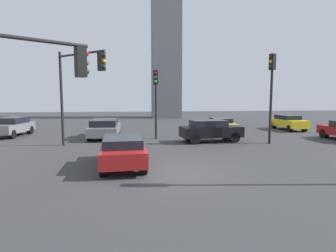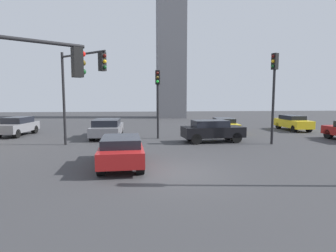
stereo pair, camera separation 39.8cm
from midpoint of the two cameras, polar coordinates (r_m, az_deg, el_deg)
ground_plane at (r=11.18m, az=2.30°, el=-9.64°), size 93.46×93.46×0.00m
traffic_light_0 at (r=9.44m, az=-26.37°, el=8.77°), size 3.08×2.11×4.99m
traffic_light_1 at (r=19.82m, az=-1.56°, el=7.26°), size 0.38×0.48×4.92m
traffic_light_3 at (r=18.74m, az=21.77°, el=8.51°), size 0.49×0.43×5.74m
traffic_light_4 at (r=16.92m, az=-17.08°, el=9.45°), size 3.08×2.65×5.75m
car_0 at (r=24.44m, az=-28.49°, el=0.04°), size 2.09×4.14×1.46m
car_1 at (r=18.65m, az=9.79°, el=-0.90°), size 4.24×2.10×1.48m
car_2 at (r=12.14m, az=-8.79°, el=-4.94°), size 2.06×4.27×1.32m
car_4 at (r=27.46m, az=24.96°, el=0.69°), size 1.71×3.99×1.35m
car_5 at (r=20.92m, az=-12.02°, el=-0.37°), size 2.05×4.70×1.39m
car_6 at (r=23.93m, az=12.09°, el=0.26°), size 2.04×4.20×1.22m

